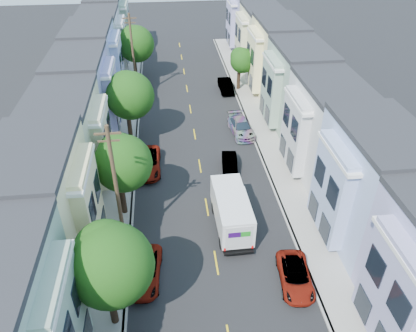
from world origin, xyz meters
TOP-DOWN VIEW (x-y plane):
  - ground at (0.00, 0.00)m, footprint 160.00×160.00m
  - road_slab at (0.00, 15.00)m, footprint 12.00×70.00m
  - curb_left at (-6.05, 15.00)m, footprint 0.30×70.00m
  - curb_right at (6.05, 15.00)m, footprint 0.30×70.00m
  - sidewalk_left at (-7.35, 15.00)m, footprint 2.60×70.00m
  - sidewalk_right at (7.35, 15.00)m, footprint 2.60×70.00m
  - centerline at (0.00, 15.00)m, footprint 0.12×70.00m
  - townhouse_row_left at (-11.15, 15.00)m, footprint 5.00×70.00m
  - townhouse_row_right at (11.15, 15.00)m, footprint 5.00×70.00m
  - tree_b at (-6.30, -3.96)m, footprint 4.66×4.66m
  - tree_c at (-6.30, 6.03)m, footprint 4.36×4.36m
  - tree_d at (-6.30, 17.36)m, footprint 4.70×4.70m
  - tree_e at (-6.30, 33.49)m, footprint 4.70×4.70m
  - tree_far_r at (6.89, 29.01)m, footprint 3.10×3.10m
  - utility_pole_near at (-6.30, 2.00)m, footprint 1.60×0.26m
  - utility_pole_far at (-6.30, 28.00)m, footprint 1.60×0.26m
  - fedex_truck at (1.57, 3.47)m, footprint 2.37×6.15m
  - lead_sedan at (2.66, 11.06)m, footprint 1.72×3.90m
  - parked_left_c at (-4.90, -0.78)m, footprint 2.53×4.78m
  - parked_left_d at (-4.90, 11.97)m, footprint 2.54×5.43m
  - parked_right_b at (4.90, -2.27)m, footprint 2.45×4.56m
  - parked_right_c at (4.90, 17.70)m, footprint 2.53×5.13m
  - parked_right_d at (4.90, 28.68)m, footprint 1.60×4.31m

SIDE VIEW (x-z plane):
  - ground at x=0.00m, z-range 0.00..0.00m
  - centerline at x=0.00m, z-range -0.01..0.01m
  - townhouse_row_left at x=-11.15m, z-range -4.25..4.25m
  - townhouse_row_right at x=11.15m, z-range -4.25..4.25m
  - road_slab at x=0.00m, z-range 0.00..0.02m
  - curb_left at x=-6.05m, z-range 0.00..0.15m
  - curb_right at x=6.05m, z-range 0.00..0.15m
  - sidewalk_left at x=-7.35m, z-range 0.00..0.15m
  - sidewalk_right at x=7.35m, z-range 0.00..0.15m
  - parked_right_b at x=4.90m, z-range 0.00..1.22m
  - lead_sedan at x=2.66m, z-range 0.00..1.26m
  - parked_left_c at x=-4.90m, z-range 0.00..1.28m
  - parked_right_d at x=4.90m, z-range 0.00..1.43m
  - parked_right_c at x=4.90m, z-range 0.00..1.49m
  - parked_left_d at x=-4.90m, z-range 0.00..1.50m
  - fedex_truck at x=1.57m, z-range 0.17..3.12m
  - tree_far_r at x=6.89m, z-range 1.10..6.49m
  - tree_c at x=-6.30m, z-range 1.27..8.23m
  - tree_b at x=-6.30m, z-range 1.27..8.52m
  - tree_e at x=-6.30m, z-range 1.29..8.61m
  - tree_d at x=-6.30m, z-range 1.33..8.74m
  - utility_pole_near at x=-6.30m, z-range 0.15..10.15m
  - utility_pole_far at x=-6.30m, z-range 0.15..10.15m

